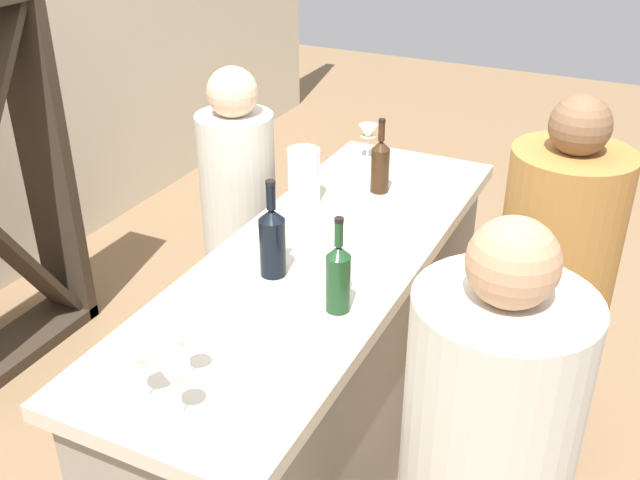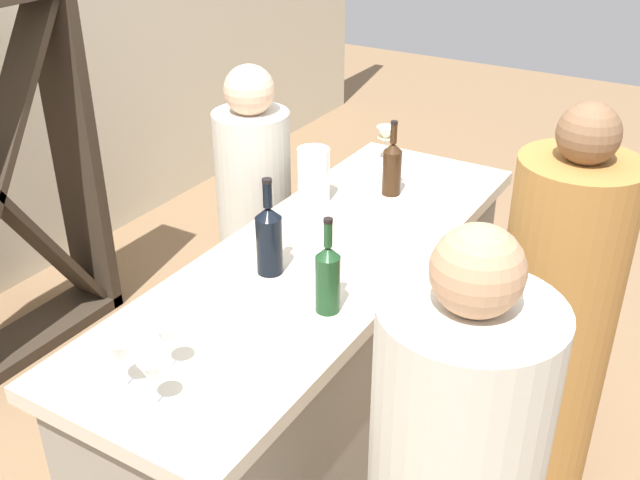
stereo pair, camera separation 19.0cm
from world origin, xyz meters
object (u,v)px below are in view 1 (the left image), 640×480
wine_glass_far_left (368,134)px  person_server_behind (241,241)px  wine_glass_near_right (143,365)px  water_pitcher (304,176)px  person_center_guest (547,318)px  wine_bottle_leftmost_olive_green (338,276)px  wine_glass_near_left (179,384)px  wine_glass_near_center (187,347)px  wine_bottle_center_amber_brown (380,165)px  wine_bottle_second_left_near_black (272,240)px

wine_glass_far_left → person_server_behind: person_server_behind is taller
wine_glass_near_right → water_pitcher: bearing=8.0°
person_center_guest → person_server_behind: size_ratio=1.06×
wine_bottle_leftmost_olive_green → wine_glass_near_left: (-0.57, 0.14, -0.02)m
wine_glass_near_left → wine_glass_near_right: (0.01, 0.11, 0.01)m
wine_bottle_leftmost_olive_green → water_pitcher: (0.60, 0.42, -0.01)m
wine_glass_near_left → wine_glass_near_center: bearing=27.3°
wine_glass_near_right → wine_bottle_leftmost_olive_green: bearing=-24.6°
wine_bottle_center_amber_brown → wine_glass_near_right: (-1.36, 0.06, -0.01)m
water_pitcher → wine_bottle_leftmost_olive_green: bearing=-145.4°
person_server_behind → wine_glass_near_right: bearing=-44.5°
wine_glass_far_left → water_pitcher: bearing=173.6°
wine_bottle_leftmost_olive_green → person_center_guest: person_center_guest is taller
wine_glass_near_center → water_pitcher: (1.04, 0.21, 0.01)m
wine_bottle_leftmost_olive_green → wine_glass_near_center: 0.49m
wine_bottle_leftmost_olive_green → person_center_guest: (0.68, -0.50, -0.41)m
wine_glass_far_left → water_pitcher: size_ratio=0.73×
wine_glass_far_left → person_server_behind: size_ratio=0.11×
water_pitcher → person_server_behind: 0.58m
person_server_behind → water_pitcher: bearing=3.5°
wine_bottle_center_amber_brown → person_server_behind: 0.74m
wine_glass_near_left → person_server_behind: 1.51m
wine_bottle_leftmost_olive_green → wine_glass_far_left: (1.09, 0.36, -0.00)m
wine_glass_near_right → person_center_guest: person_center_guest is taller
person_center_guest → water_pitcher: bearing=20.8°
water_pitcher → wine_glass_near_right: bearing=-172.0°
wine_bottle_second_left_near_black → person_server_behind: (0.64, 0.53, -0.45)m
wine_glass_near_left → wine_glass_near_right: size_ratio=0.93×
wine_bottle_center_amber_brown → wine_glass_near_left: size_ratio=2.18×
wine_glass_near_center → person_server_behind: 1.38m
wine_bottle_leftmost_olive_green → wine_glass_near_right: 0.61m
wine_glass_near_left → person_center_guest: bearing=-27.4°
wine_glass_near_right → water_pitcher: size_ratio=0.70×
wine_bottle_second_left_near_black → person_server_behind: person_server_behind is taller
wine_bottle_second_left_near_black → wine_glass_near_left: bearing=-169.7°
wine_glass_near_center → wine_glass_near_right: size_ratio=0.92×
wine_glass_near_left → person_center_guest: person_center_guest is taller
wine_glass_near_center → person_center_guest: bearing=-32.4°
wine_glass_far_left → person_server_behind: (-0.35, 0.43, -0.44)m
wine_bottle_center_amber_brown → wine_glass_near_center: wine_bottle_center_amber_brown is taller
wine_bottle_second_left_near_black → wine_glass_far_left: size_ratio=2.10×
wine_bottle_center_amber_brown → water_pitcher: size_ratio=1.41×
wine_glass_near_center → person_server_behind: bearing=26.3°
wine_bottle_second_left_near_black → wine_glass_near_right: size_ratio=2.22×
wine_bottle_leftmost_olive_green → wine_glass_near_right: (-0.55, 0.25, -0.01)m
wine_bottle_leftmost_olive_green → wine_bottle_center_amber_brown: size_ratio=1.02×
water_pitcher → person_center_guest: bearing=-85.0°
wine_bottle_center_amber_brown → wine_bottle_second_left_near_black: bearing=174.7°
person_center_guest → wine_glass_near_left: bearing=78.4°
wine_bottle_center_amber_brown → wine_glass_near_center: bearing=179.4°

